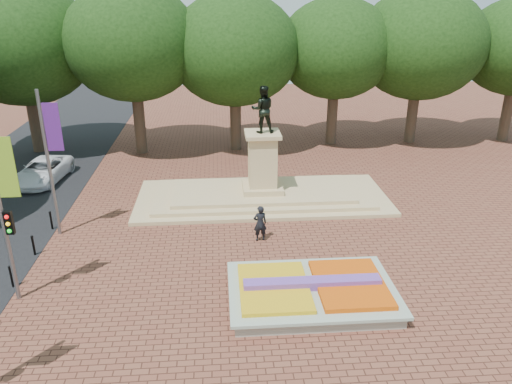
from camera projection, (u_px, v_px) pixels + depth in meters
The scene contains 7 objects.
ground at pixel (279, 273), 20.83m from camera, with size 90.00×90.00×0.00m, color brown.
flower_bed at pixel (313, 291), 18.91m from camera, with size 6.30×4.30×0.91m.
monument at pixel (262, 185), 27.89m from camera, with size 14.00×6.00×6.40m.
tree_row_back at pixel (283, 56), 35.12m from camera, with size 44.80×8.80×10.43m.
banner_poles at pixel (0, 209), 17.44m from camera, with size 0.88×11.17×7.00m.
van at pixel (43, 171), 30.61m from camera, with size 2.30×4.99×1.39m, color white.
pedestrian at pixel (260, 223), 23.28m from camera, with size 0.64×0.42×1.76m, color black.
Camera 1 is at (-2.36, -17.89, 10.99)m, focal length 35.00 mm.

